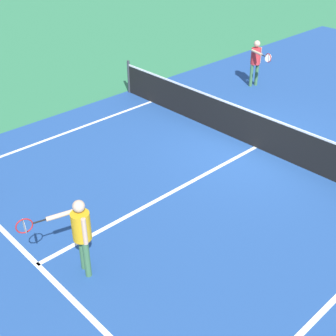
% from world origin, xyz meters
% --- Properties ---
extents(ground_plane, '(60.00, 60.00, 0.00)m').
position_xyz_m(ground_plane, '(0.00, 0.00, 0.00)').
color(ground_plane, '#337F51').
extents(court_surface_inbounds, '(10.62, 24.40, 0.00)m').
position_xyz_m(court_surface_inbounds, '(0.00, 0.00, 0.00)').
color(court_surface_inbounds, '#234C93').
rests_on(court_surface_inbounds, ground_plane).
extents(line_service_near, '(8.22, 0.10, 0.01)m').
position_xyz_m(line_service_near, '(0.00, -6.40, 0.00)').
color(line_service_near, white).
rests_on(line_service_near, ground_plane).
extents(line_center_service, '(0.10, 6.40, 0.01)m').
position_xyz_m(line_center_service, '(0.00, -3.20, 0.00)').
color(line_center_service, white).
rests_on(line_center_service, ground_plane).
extents(net, '(10.48, 0.09, 1.07)m').
position_xyz_m(net, '(0.00, 0.00, 0.49)').
color(net, '#33383D').
rests_on(net, ground_plane).
extents(player_near, '(0.71, 1.09, 1.53)m').
position_xyz_m(player_near, '(0.74, -5.87, 0.94)').
color(player_near, '#3F7247').
rests_on(player_near, ground_plane).
extents(player_far, '(1.08, 0.74, 1.55)m').
position_xyz_m(player_far, '(-2.73, 3.44, 0.95)').
color(player_far, '#3F7247').
rests_on(player_far, ground_plane).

